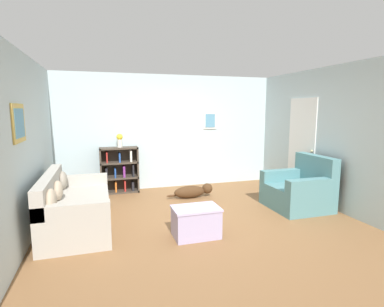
# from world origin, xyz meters

# --- Properties ---
(ground_plane) EXTENTS (14.00, 14.00, 0.00)m
(ground_plane) POSITION_xyz_m (0.00, 0.00, 0.00)
(ground_plane) COLOR brown
(wall_back) EXTENTS (5.60, 0.13, 2.60)m
(wall_back) POSITION_xyz_m (0.00, 2.25, 1.30)
(wall_back) COLOR silver
(wall_back) RESTS_ON ground_plane
(wall_left) EXTENTS (0.13, 5.00, 2.60)m
(wall_left) POSITION_xyz_m (-2.55, -0.00, 1.30)
(wall_left) COLOR silver
(wall_left) RESTS_ON ground_plane
(wall_right) EXTENTS (0.16, 5.00, 2.60)m
(wall_right) POSITION_xyz_m (2.55, 0.02, 1.29)
(wall_right) COLOR silver
(wall_right) RESTS_ON ground_plane
(couch) EXTENTS (0.93, 1.88, 0.86)m
(couch) POSITION_xyz_m (-1.96, 0.18, 0.32)
(couch) COLOR #ADA89E
(couch) RESTS_ON ground_plane
(bookshelf) EXTENTS (0.82, 0.30, 1.00)m
(bookshelf) POSITION_xyz_m (-1.16, 2.05, 0.49)
(bookshelf) COLOR #42382D
(bookshelf) RESTS_ON ground_plane
(recliner_chair) EXTENTS (0.97, 1.01, 0.97)m
(recliner_chair) POSITION_xyz_m (1.96, -0.01, 0.34)
(recliner_chair) COLOR slate
(recliner_chair) RESTS_ON ground_plane
(coffee_table) EXTENTS (0.67, 0.45, 0.44)m
(coffee_table) POSITION_xyz_m (-0.27, -0.67, 0.23)
(coffee_table) COLOR #ADA3CC
(coffee_table) RESTS_ON ground_plane
(dog) EXTENTS (0.98, 0.23, 0.28)m
(dog) POSITION_xyz_m (0.27, 1.18, 0.14)
(dog) COLOR #472D19
(dog) RESTS_ON ground_plane
(vase) EXTENTS (0.13, 0.13, 0.29)m
(vase) POSITION_xyz_m (-1.13, 2.03, 1.17)
(vase) COLOR silver
(vase) RESTS_ON bookshelf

